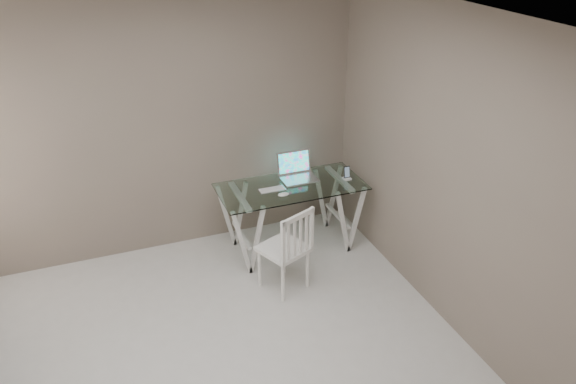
# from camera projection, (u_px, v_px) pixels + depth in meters

# --- Properties ---
(room) EXTENTS (4.50, 4.52, 2.71)m
(room) POSITION_uv_depth(u_px,v_px,m) (211.00, 192.00, 3.53)
(room) COLOR beige
(room) RESTS_ON ground
(desk) EXTENTS (1.50, 0.70, 0.75)m
(desk) POSITION_uv_depth(u_px,v_px,m) (291.00, 217.00, 5.92)
(desk) COLOR silver
(desk) RESTS_ON ground
(chair) EXTENTS (0.53, 0.53, 0.88)m
(chair) POSITION_uv_depth(u_px,v_px,m) (289.00, 247.00, 5.21)
(chair) COLOR white
(chair) RESTS_ON ground
(laptop) EXTENTS (0.37, 0.31, 0.26)m
(laptop) POSITION_uv_depth(u_px,v_px,m) (297.00, 172.00, 5.91)
(laptop) COLOR silver
(laptop) RESTS_ON desk
(keyboard) EXTENTS (0.28, 0.12, 0.01)m
(keyboard) POSITION_uv_depth(u_px,v_px,m) (272.00, 190.00, 5.67)
(keyboard) COLOR silver
(keyboard) RESTS_ON desk
(mouse) EXTENTS (0.11, 0.07, 0.04)m
(mouse) POSITION_uv_depth(u_px,v_px,m) (284.00, 195.00, 5.55)
(mouse) COLOR white
(mouse) RESTS_ON desk
(phone_dock) EXTENTS (0.08, 0.08, 0.14)m
(phone_dock) POSITION_uv_depth(u_px,v_px,m) (347.00, 176.00, 5.88)
(phone_dock) COLOR white
(phone_dock) RESTS_ON desk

